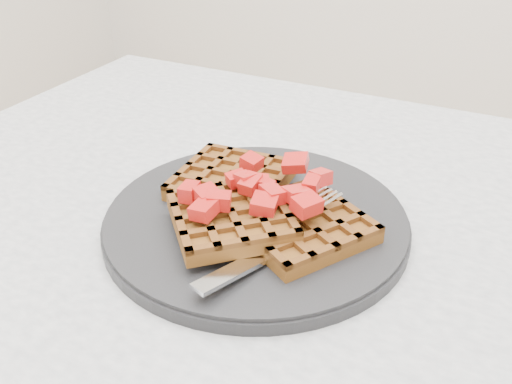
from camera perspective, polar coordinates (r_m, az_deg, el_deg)
table at (r=0.59m, az=13.31°, el=-16.91°), size 1.20×0.80×0.75m
plate at (r=0.55m, az=0.00°, el=-2.86°), size 0.29×0.29×0.02m
waffles at (r=0.54m, az=-0.17°, el=-1.35°), size 0.22×0.20×0.03m
strawberry_pile at (r=0.53m, az=0.00°, el=1.31°), size 0.15×0.15×0.02m
fork at (r=0.50m, az=2.59°, el=-4.97°), size 0.08×0.18×0.02m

